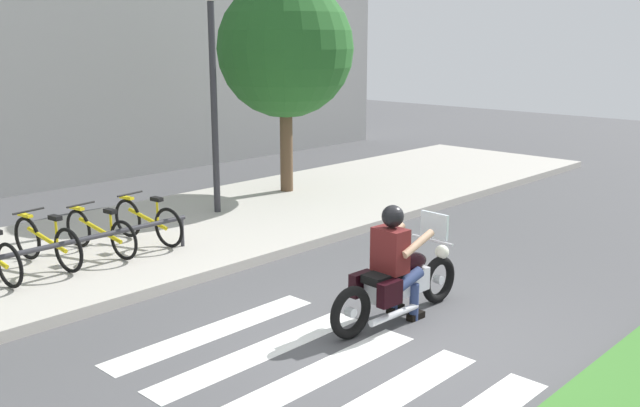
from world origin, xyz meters
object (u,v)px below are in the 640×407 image
(street_lamp, at_px, (213,81))
(bicycle_2, at_px, (100,232))
(bicycle_1, at_px, (47,242))
(bicycle_3, at_px, (148,221))
(motorcycle, at_px, (399,283))
(rider, at_px, (395,255))
(bike_rack, at_px, (94,240))
(tree_near_rack, at_px, (285,49))

(street_lamp, bearing_deg, bicycle_2, -164.19)
(street_lamp, bearing_deg, bicycle_1, -167.59)
(bicycle_3, bearing_deg, street_lamp, 21.74)
(bicycle_2, bearing_deg, bicycle_3, -0.09)
(bicycle_2, bearing_deg, street_lamp, 15.81)
(motorcycle, relative_size, rider, 1.55)
(rider, xyz_separation_m, bike_rack, (-1.66, 3.96, -0.26))
(bicycle_1, bearing_deg, motorcycle, -64.56)
(bike_rack, bearing_deg, rider, -67.22)
(motorcycle, bearing_deg, rider, 174.15)
(bicycle_3, bearing_deg, bicycle_1, -180.00)
(rider, distance_m, bicycle_1, 4.98)
(bicycle_3, distance_m, tree_near_rack, 5.05)
(bicycle_1, xyz_separation_m, bicycle_2, (0.82, 0.00, -0.02))
(motorcycle, relative_size, tree_near_rack, 0.50)
(motorcycle, height_order, bike_rack, motorcycle)
(bicycle_2, bearing_deg, bike_rack, -126.33)
(motorcycle, bearing_deg, bicycle_2, 106.42)
(rider, bearing_deg, bicycle_1, 114.66)
(rider, height_order, bicycle_3, rider)
(bicycle_3, xyz_separation_m, tree_near_rack, (4.18, 1.20, 2.57))
(bicycle_3, relative_size, bike_rack, 0.52)
(bicycle_1, xyz_separation_m, tree_near_rack, (5.82, 1.20, 2.56))
(street_lamp, distance_m, tree_near_rack, 2.26)
(bicycle_1, bearing_deg, tree_near_rack, 11.69)
(rider, xyz_separation_m, tree_near_rack, (3.75, 5.72, 2.25))
(bicycle_2, xyz_separation_m, street_lamp, (2.83, 0.80, 2.06))
(rider, height_order, tree_near_rack, tree_near_rack)
(rider, distance_m, bike_rack, 4.30)
(motorcycle, distance_m, street_lamp, 5.91)
(bicycle_2, bearing_deg, motorcycle, -73.58)
(bike_rack, height_order, street_lamp, street_lamp)
(bicycle_1, xyz_separation_m, street_lamp, (3.65, 0.80, 2.04))
(motorcycle, relative_size, street_lamp, 0.53)
(bicycle_1, bearing_deg, rider, -65.34)
(bike_rack, bearing_deg, tree_near_rack, 18.00)
(bike_rack, xyz_separation_m, tree_near_rack, (5.41, 1.76, 2.50))
(bike_rack, xyz_separation_m, street_lamp, (3.24, 1.36, 1.98))
(tree_near_rack, bearing_deg, rider, -123.23)
(bicycle_2, distance_m, bicycle_3, 0.82)
(bicycle_3, bearing_deg, tree_near_rack, 16.05)
(rider, bearing_deg, motorcycle, -5.85)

